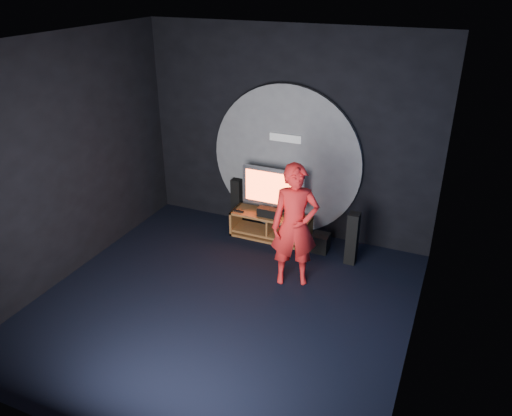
{
  "coord_description": "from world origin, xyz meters",
  "views": [
    {
      "loc": [
        2.69,
        -5.01,
        4.26
      ],
      "look_at": [
        0.05,
        1.05,
        1.05
      ],
      "focal_mm": 35.0,
      "sensor_mm": 36.0,
      "label": 1
    }
  ],
  "objects_px": {
    "media_console": "(271,228)",
    "subwoofer": "(320,243)",
    "tower_speaker_right": "(352,238)",
    "tv": "(273,189)",
    "tower_speaker_left": "(237,201)",
    "player": "(295,226)"
  },
  "relations": [
    {
      "from": "tower_speaker_right",
      "to": "subwoofer",
      "type": "height_order",
      "value": "tower_speaker_right"
    },
    {
      "from": "tv",
      "to": "tower_speaker_right",
      "type": "xyz_separation_m",
      "value": [
        1.46,
        -0.3,
        -0.46
      ]
    },
    {
      "from": "subwoofer",
      "to": "player",
      "type": "relative_size",
      "value": 0.16
    },
    {
      "from": "tv",
      "to": "subwoofer",
      "type": "xyz_separation_m",
      "value": [
        0.92,
        -0.15,
        -0.74
      ]
    },
    {
      "from": "tv",
      "to": "tower_speaker_right",
      "type": "bearing_deg",
      "value": -11.47
    },
    {
      "from": "tv",
      "to": "tower_speaker_left",
      "type": "bearing_deg",
      "value": 163.38
    },
    {
      "from": "tv",
      "to": "player",
      "type": "bearing_deg",
      "value": -55.36
    },
    {
      "from": "media_console",
      "to": "subwoofer",
      "type": "distance_m",
      "value": 0.91
    },
    {
      "from": "media_console",
      "to": "subwoofer",
      "type": "xyz_separation_m",
      "value": [
        0.91,
        -0.08,
        -0.04
      ]
    },
    {
      "from": "media_console",
      "to": "tv",
      "type": "height_order",
      "value": "tv"
    },
    {
      "from": "media_console",
      "to": "player",
      "type": "height_order",
      "value": "player"
    },
    {
      "from": "tv",
      "to": "player",
      "type": "xyz_separation_m",
      "value": [
        0.79,
        -1.15,
        0.03
      ]
    },
    {
      "from": "tv",
      "to": "tower_speaker_left",
      "type": "relative_size",
      "value": 1.25
    },
    {
      "from": "tower_speaker_left",
      "to": "player",
      "type": "distance_m",
      "value": 2.15
    },
    {
      "from": "tv",
      "to": "player",
      "type": "distance_m",
      "value": 1.4
    },
    {
      "from": "tv",
      "to": "player",
      "type": "height_order",
      "value": "player"
    },
    {
      "from": "media_console",
      "to": "subwoofer",
      "type": "bearing_deg",
      "value": -4.97
    },
    {
      "from": "media_console",
      "to": "tower_speaker_right",
      "type": "relative_size",
      "value": 1.6
    },
    {
      "from": "player",
      "to": "subwoofer",
      "type": "bearing_deg",
      "value": 60.33
    },
    {
      "from": "tower_speaker_right",
      "to": "subwoofer",
      "type": "bearing_deg",
      "value": 164.6
    },
    {
      "from": "tv",
      "to": "media_console",
      "type": "bearing_deg",
      "value": -83.92
    },
    {
      "from": "subwoofer",
      "to": "tower_speaker_left",
      "type": "bearing_deg",
      "value": 167.4
    }
  ]
}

